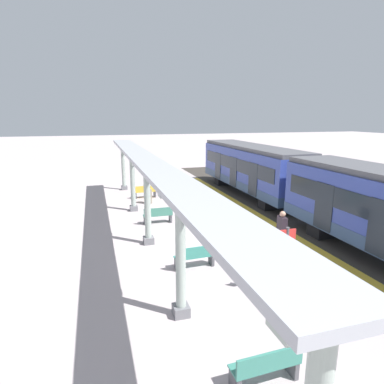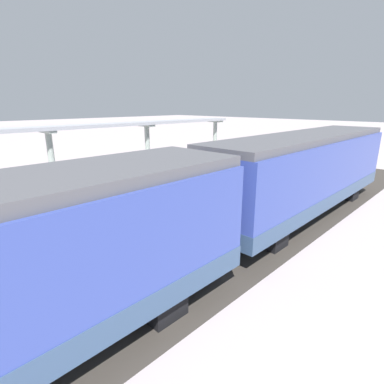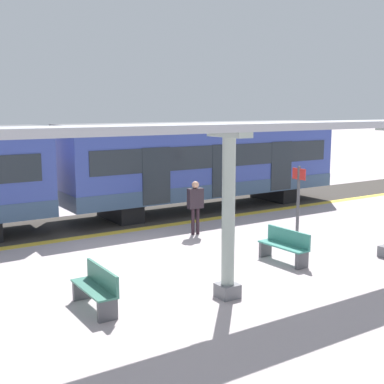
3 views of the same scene
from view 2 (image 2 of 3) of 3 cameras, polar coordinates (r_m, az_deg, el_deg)
name	(u,v)px [view 2 (image 2 of 3)]	position (r m, az deg, el deg)	size (l,w,h in m)	color
ground_plane	(90,227)	(12.57, -18.76, -6.30)	(176.00, 176.00, 0.00)	#B0A2A3
tactile_edge_strip	(143,257)	(9.86, -9.26, -12.01)	(0.40, 28.80, 0.01)	gold
trackbed	(183,279)	(8.66, -1.81, -16.14)	(3.20, 40.80, 0.01)	#38332D
train_near_carriage	(305,173)	(13.70, 20.60, 3.38)	(2.65, 11.79, 3.48)	#34469C
canopy_pillar_nearest	(215,146)	(21.57, 4.33, 8.71)	(1.10, 0.44, 3.57)	slate
canopy_pillar_second	(148,156)	(17.50, -8.35, 6.81)	(1.10, 0.44, 3.57)	slate
canopy_pillar_third	(53,170)	(14.93, -24.83, 3.84)	(1.10, 0.44, 3.57)	slate
canopy_beam	(50,128)	(14.72, -25.34, 10.89)	(1.20, 23.14, 0.16)	#A8AAB2
bench_near_end	(197,174)	(18.84, 0.93, 3.42)	(1.52, 0.50, 0.86)	gold
bench_far_end	(117,191)	(15.53, -14.07, 0.11)	(1.50, 0.44, 0.86)	#3A7563
trash_bin	(179,178)	(17.83, -2.47, 2.66)	(0.48, 0.48, 0.88)	gray
passenger_waiting_near_edge	(40,233)	(9.78, -26.87, -6.90)	(0.28, 0.52, 1.74)	black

